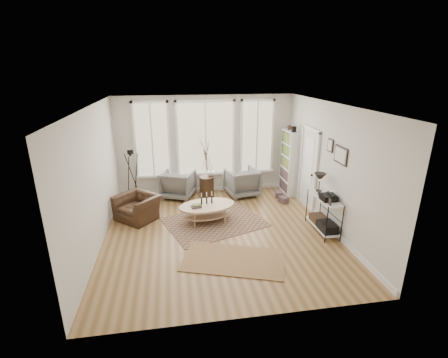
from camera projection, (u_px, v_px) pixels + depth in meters
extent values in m
plane|color=#9E7747|center=(220.00, 232.00, 7.53)|extent=(5.50, 5.50, 0.00)
plane|color=white|center=(219.00, 105.00, 6.59)|extent=(5.50, 5.50, 0.00)
cube|color=beige|center=(206.00, 145.00, 9.63)|extent=(5.20, 0.04, 2.90)
cube|color=beige|center=(249.00, 234.00, 4.50)|extent=(5.20, 0.04, 2.90)
cube|color=beige|center=(95.00, 179.00, 6.67)|extent=(0.04, 5.50, 2.90)
cube|color=beige|center=(331.00, 168.00, 7.46)|extent=(0.04, 5.50, 2.90)
cube|color=white|center=(207.00, 189.00, 10.07)|extent=(5.10, 0.04, 0.12)
cube|color=white|center=(324.00, 222.00, 7.91)|extent=(0.03, 5.40, 0.12)
cube|color=tan|center=(206.00, 138.00, 9.54)|extent=(1.60, 0.03, 2.10)
cube|color=tan|center=(152.00, 140.00, 9.31)|extent=(0.90, 0.03, 2.10)
cube|color=tan|center=(257.00, 137.00, 9.78)|extent=(0.90, 0.03, 2.10)
cube|color=white|center=(206.00, 139.00, 9.52)|extent=(1.74, 0.06, 2.24)
cube|color=white|center=(152.00, 140.00, 9.29)|extent=(1.04, 0.06, 2.24)
cube|color=white|center=(257.00, 137.00, 9.76)|extent=(1.04, 0.06, 2.24)
cube|color=white|center=(207.00, 174.00, 9.86)|extent=(4.10, 0.12, 0.06)
cube|color=silver|center=(308.00, 169.00, 8.66)|extent=(0.04, 0.88, 2.10)
cube|color=white|center=(308.00, 161.00, 8.57)|extent=(0.01, 0.55, 1.20)
cube|color=white|center=(316.00, 175.00, 8.20)|extent=(0.06, 0.08, 2.18)
cube|color=white|center=(301.00, 164.00, 9.11)|extent=(0.06, 0.08, 2.18)
cube|color=white|center=(311.00, 129.00, 8.30)|extent=(0.06, 1.06, 0.08)
sphere|color=black|center=(312.00, 175.00, 8.36)|extent=(0.06, 0.06, 0.06)
cube|color=white|center=(294.00, 166.00, 9.29)|extent=(0.30, 0.03, 1.90)
cube|color=white|center=(284.00, 159.00, 10.05)|extent=(0.30, 0.03, 1.90)
cube|color=white|center=(294.00, 162.00, 9.69)|extent=(0.02, 0.85, 1.90)
cube|color=white|center=(289.00, 162.00, 9.67)|extent=(0.30, 0.81, 1.90)
cube|color=brown|center=(289.00, 162.00, 9.67)|extent=(0.24, 0.75, 1.76)
cube|color=black|center=(294.00, 129.00, 9.15)|extent=(0.12, 0.10, 0.16)
sphere|color=#382315|center=(289.00, 127.00, 9.48)|extent=(0.14, 0.14, 0.14)
cube|color=white|center=(322.00, 226.00, 7.58)|extent=(0.37, 1.07, 0.03)
cube|color=white|center=(325.00, 198.00, 7.35)|extent=(0.37, 1.07, 0.02)
cylinder|color=black|center=(327.00, 225.00, 6.96)|extent=(0.02, 0.02, 0.85)
cylinder|color=black|center=(342.00, 224.00, 7.01)|extent=(0.02, 0.02, 0.85)
cylinder|color=black|center=(307.00, 206.00, 7.94)|extent=(0.02, 0.02, 0.85)
cylinder|color=black|center=(321.00, 205.00, 8.00)|extent=(0.02, 0.02, 0.85)
cylinder|color=black|center=(319.00, 191.00, 7.66)|extent=(0.14, 0.14, 0.02)
cylinder|color=black|center=(319.00, 185.00, 7.61)|extent=(0.02, 0.02, 0.30)
cone|color=black|center=(320.00, 177.00, 7.55)|extent=(0.28, 0.28, 0.18)
cube|color=black|center=(329.00, 197.00, 7.18)|extent=(0.32, 0.30, 0.13)
cube|color=black|center=(327.00, 227.00, 7.31)|extent=(0.32, 0.45, 0.20)
cube|color=#382315|center=(318.00, 218.00, 7.75)|extent=(0.32, 0.40, 0.16)
cube|color=black|center=(330.00, 202.00, 6.91)|extent=(0.02, 0.10, 0.14)
cube|color=black|center=(319.00, 193.00, 7.42)|extent=(0.02, 0.10, 0.12)
cube|color=black|center=(341.00, 155.00, 6.95)|extent=(0.03, 0.52, 0.38)
cube|color=white|center=(340.00, 155.00, 6.95)|extent=(0.01, 0.44, 0.30)
cube|color=black|center=(330.00, 145.00, 7.38)|extent=(0.03, 0.24, 0.30)
cube|color=white|center=(330.00, 145.00, 7.38)|extent=(0.01, 0.18, 0.24)
cube|color=brown|center=(215.00, 222.00, 8.04)|extent=(2.74, 2.39, 0.01)
cube|color=brown|center=(233.00, 260.00, 6.45)|extent=(2.24, 1.68, 0.01)
ellipsoid|color=tan|center=(207.00, 214.00, 8.04)|extent=(1.30, 0.95, 0.03)
ellipsoid|color=tan|center=(207.00, 206.00, 7.96)|extent=(1.52, 1.12, 0.04)
cylinder|color=tan|center=(192.00, 219.00, 7.77)|extent=(0.04, 0.04, 0.40)
cylinder|color=tan|center=(224.00, 216.00, 7.89)|extent=(0.04, 0.04, 0.40)
cylinder|color=tan|center=(191.00, 211.00, 8.18)|extent=(0.04, 0.04, 0.40)
cylinder|color=tan|center=(221.00, 209.00, 8.30)|extent=(0.04, 0.04, 0.40)
cylinder|color=black|center=(201.00, 200.00, 7.96)|extent=(0.04, 0.04, 0.20)
cylinder|color=black|center=(207.00, 200.00, 7.98)|extent=(0.04, 0.04, 0.20)
cylinder|color=black|center=(212.00, 200.00, 8.00)|extent=(0.04, 0.04, 0.20)
cube|color=#2C4F2F|center=(197.00, 206.00, 7.81)|extent=(0.24, 0.18, 0.07)
imported|color=slate|center=(178.00, 184.00, 9.47)|extent=(1.13, 1.15, 0.81)
imported|color=slate|center=(242.00, 182.00, 9.62)|extent=(1.02, 1.04, 0.81)
cylinder|color=#382315|center=(207.00, 187.00, 9.50)|extent=(0.42, 0.42, 0.63)
imported|color=silver|center=(211.00, 172.00, 9.46)|extent=(0.26, 0.26, 0.23)
imported|color=#382315|center=(137.00, 207.00, 8.12)|extent=(1.28, 1.27, 0.63)
cylinder|color=black|center=(130.00, 155.00, 8.87)|extent=(0.06, 0.06, 0.06)
cube|color=black|center=(130.00, 152.00, 8.84)|extent=(0.17, 0.14, 0.11)
cylinder|color=black|center=(130.00, 153.00, 8.77)|extent=(0.06, 0.08, 0.06)
cube|color=brown|center=(279.00, 194.00, 9.56)|extent=(0.28, 0.32, 0.17)
cube|color=brown|center=(284.00, 200.00, 9.18)|extent=(0.27, 0.31, 0.17)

